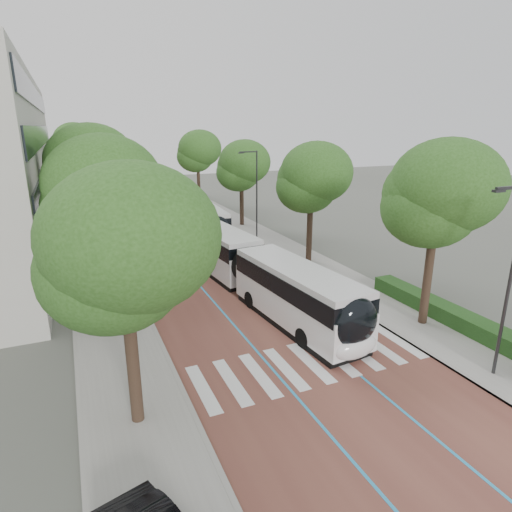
{
  "coord_description": "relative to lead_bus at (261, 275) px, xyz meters",
  "views": [
    {
      "loc": [
        -8.82,
        -13.55,
        10.15
      ],
      "look_at": [
        1.41,
        9.84,
        2.4
      ],
      "focal_mm": 30.0,
      "sensor_mm": 36.0,
      "label": 1
    }
  ],
  "objects": [
    {
      "name": "sidewalk_left",
      "position": [
        -8.68,
        31.47,
        -1.57
      ],
      "size": [
        4.0,
        140.0,
        0.12
      ],
      "primitive_type": "cube",
      "color": "gray",
      "rests_on": "ground"
    },
    {
      "name": "kerb_right",
      "position": [
        4.42,
        31.47,
        -1.57
      ],
      "size": [
        0.2,
        140.0,
        0.14
      ],
      "primitive_type": "cube",
      "color": "gray",
      "rests_on": "ground"
    },
    {
      "name": "lamp_post_left",
      "position": [
        -7.28,
        -0.53,
        2.49
      ],
      "size": [
        0.14,
        0.14,
        8.0
      ],
      "primitive_type": "cylinder",
      "color": "#2C2C2E",
      "rests_on": "sidewalk_left"
    },
    {
      "name": "zebra_crossing",
      "position": [
        -0.98,
        -7.53,
        -1.6
      ],
      "size": [
        10.55,
        3.6,
        0.01
      ],
      "color": "silver",
      "rests_on": "ground"
    },
    {
      "name": "lane_line_right",
      "position": [
        0.42,
        31.47,
        -1.6
      ],
      "size": [
        0.12,
        126.0,
        0.01
      ],
      "primitive_type": "cube",
      "color": "#278FC5",
      "rests_on": "road"
    },
    {
      "name": "ground",
      "position": [
        -1.18,
        -8.53,
        -1.63
      ],
      "size": [
        160.0,
        160.0,
        0.0
      ],
      "primitive_type": "plane",
      "color": "#51544C",
      "rests_on": "ground"
    },
    {
      "name": "sidewalk_right",
      "position": [
        6.32,
        31.47,
        -1.57
      ],
      "size": [
        4.0,
        140.0,
        0.12
      ],
      "primitive_type": "cube",
      "color": "gray",
      "rests_on": "ground"
    },
    {
      "name": "bus_queued_0",
      "position": [
        1.13,
        16.08,
        -0.0
      ],
      "size": [
        3.25,
        12.52,
        3.2
      ],
      "rotation": [
        0.0,
        0.0,
        -0.06
      ],
      "color": "silver",
      "rests_on": "ground"
    },
    {
      "name": "lead_bus",
      "position": [
        0.0,
        0.0,
        0.0
      ],
      "size": [
        4.12,
        18.54,
        3.2
      ],
      "rotation": [
        0.0,
        0.0,
        0.09
      ],
      "color": "black",
      "rests_on": "ground"
    },
    {
      "name": "streetlight_far",
      "position": [
        5.44,
        13.47,
        3.19
      ],
      "size": [
        1.82,
        0.2,
        8.0
      ],
      "color": "#2C2C2E",
      "rests_on": "sidewalk_right"
    },
    {
      "name": "kerb_left",
      "position": [
        -6.78,
        31.47,
        -1.57
      ],
      "size": [
        0.2,
        140.0,
        0.14
      ],
      "primitive_type": "cube",
      "color": "gray",
      "rests_on": "ground"
    },
    {
      "name": "streetlight_near",
      "position": [
        5.44,
        -11.53,
        3.19
      ],
      "size": [
        1.82,
        0.2,
        8.0
      ],
      "color": "#2C2C2E",
      "rests_on": "sidewalk_right"
    },
    {
      "name": "road",
      "position": [
        -1.18,
        31.47,
        -1.62
      ],
      "size": [
        11.0,
        140.0,
        0.02
      ],
      "primitive_type": "cube",
      "color": "brown",
      "rests_on": "ground"
    },
    {
      "name": "trees_right",
      "position": [
        6.52,
        14.49,
        4.84
      ],
      "size": [
        5.81,
        47.65,
        9.2
      ],
      "color": "black",
      "rests_on": "ground"
    },
    {
      "name": "lane_line_left",
      "position": [
        -2.78,
        31.47,
        -1.6
      ],
      "size": [
        0.12,
        126.0,
        0.01
      ],
      "primitive_type": "cube",
      "color": "#278FC5",
      "rests_on": "road"
    },
    {
      "name": "trees_left",
      "position": [
        -8.68,
        17.39,
        5.16
      ],
      "size": [
        6.05,
        60.81,
        10.17
      ],
      "color": "black",
      "rests_on": "ground"
    },
    {
      "name": "hedge",
      "position": [
        7.92,
        -8.53,
        -1.11
      ],
      "size": [
        1.2,
        14.0,
        0.8
      ],
      "primitive_type": "cube",
      "color": "#1A3B14",
      "rests_on": "sidewalk_right"
    },
    {
      "name": "bus_queued_1",
      "position": [
        0.67,
        29.14,
        -0.0
      ],
      "size": [
        2.89,
        12.47,
        3.2
      ],
      "rotation": [
        0.0,
        0.0,
        0.03
      ],
      "color": "silver",
      "rests_on": "ground"
    }
  ]
}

